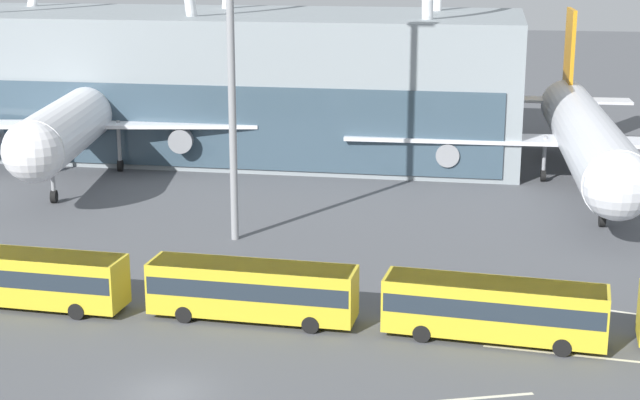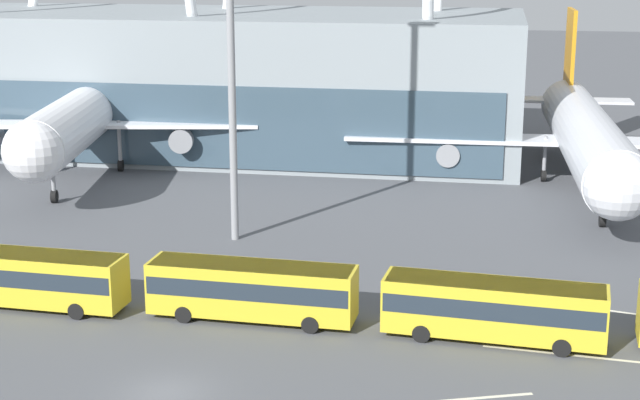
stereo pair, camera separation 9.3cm
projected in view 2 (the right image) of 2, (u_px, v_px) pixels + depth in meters
ground_plane at (165, 393)px, 47.78m from camera, size 440.00×440.00×0.00m
airliner_at_gate_near at (82, 117)px, 92.49m from camera, size 33.44×36.00×13.38m
airliner_at_gate_far at (585, 133)px, 88.26m from camera, size 43.59×44.02×14.84m
shuttle_bus_1 at (27, 276)px, 58.73m from camera, size 12.22×3.28×3.37m
shuttle_bus_2 at (252, 288)px, 56.64m from camera, size 12.20×3.17×3.37m
shuttle_bus_3 at (494, 307)px, 53.66m from camera, size 12.30×3.72×3.37m
lane_stripe_1 at (593, 308)px, 58.97m from camera, size 10.30×2.79×0.01m
lane_stripe_3 at (592, 357)px, 51.91m from camera, size 11.45×1.30×0.01m
lane_stripe_5 at (456, 400)px, 47.05m from camera, size 7.35×2.94×0.01m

